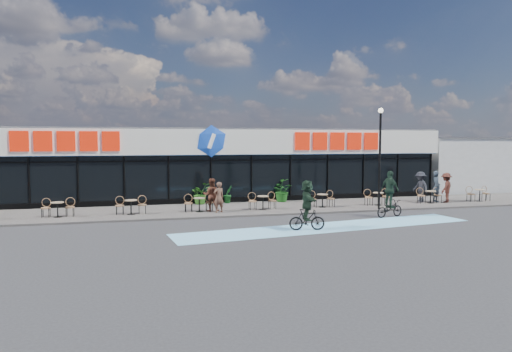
% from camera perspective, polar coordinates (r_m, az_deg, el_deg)
% --- Properties ---
extents(ground, '(120.00, 120.00, 0.00)m').
position_cam_1_polar(ground, '(20.80, -2.78, -6.15)').
color(ground, '#28282B').
rests_on(ground, ground).
extents(sidewalk, '(44.00, 5.00, 0.10)m').
position_cam_1_polar(sidewalk, '(25.16, -4.79, -4.21)').
color(sidewalk, '#5B5550').
rests_on(sidewalk, ground).
extents(bike_lane, '(14.17, 4.13, 0.01)m').
position_cam_1_polar(bike_lane, '(20.56, 9.13, -6.31)').
color(bike_lane, '#75BADE').
rests_on(bike_lane, ground).
extents(building, '(30.60, 6.57, 4.75)m').
position_cam_1_polar(building, '(30.29, -6.47, 1.59)').
color(building, black).
rests_on(building, ground).
extents(neighbour_building, '(9.20, 7.20, 4.11)m').
position_cam_1_polar(neighbour_building, '(39.59, 24.19, 1.48)').
color(neighbour_building, beige).
rests_on(neighbour_building, ground).
extents(lamp_post, '(0.28, 0.28, 5.48)m').
position_cam_1_polar(lamp_post, '(25.63, 15.23, 3.19)').
color(lamp_post, black).
rests_on(lamp_post, sidewalk).
extents(bistro_set_1, '(1.54, 0.62, 0.90)m').
position_cam_1_polar(bistro_set_1, '(24.36, -23.52, -3.64)').
color(bistro_set_1, tan).
rests_on(bistro_set_1, sidewalk).
extents(bistro_set_2, '(1.54, 0.62, 0.90)m').
position_cam_1_polar(bistro_set_2, '(24.03, -15.36, -3.54)').
color(bistro_set_2, tan).
rests_on(bistro_set_2, sidewalk).
extents(bistro_set_3, '(1.54, 0.62, 0.90)m').
position_cam_1_polar(bistro_set_3, '(24.19, -7.13, -3.36)').
color(bistro_set_3, tan).
rests_on(bistro_set_3, sidewalk).
extents(bistro_set_4, '(1.54, 0.62, 0.90)m').
position_cam_1_polar(bistro_set_4, '(24.84, 0.82, -3.12)').
color(bistro_set_4, tan).
rests_on(bistro_set_4, sidewalk).
extents(bistro_set_5, '(1.54, 0.62, 0.90)m').
position_cam_1_polar(bistro_set_5, '(25.93, 8.23, -2.85)').
color(bistro_set_5, tan).
rests_on(bistro_set_5, sidewalk).
extents(bistro_set_6, '(1.54, 0.62, 0.90)m').
position_cam_1_polar(bistro_set_6, '(27.42, 14.93, -2.56)').
color(bistro_set_6, tan).
rests_on(bistro_set_6, sidewalk).
extents(bistro_set_7, '(1.54, 0.62, 0.90)m').
position_cam_1_polar(bistro_set_7, '(29.25, 20.88, -2.28)').
color(bistro_set_7, tan).
rests_on(bistro_set_7, sidewalk).
extents(bistro_set_8, '(1.54, 0.62, 0.90)m').
position_cam_1_polar(bistro_set_8, '(31.35, 26.07, -2.01)').
color(bistro_set_8, tan).
rests_on(bistro_set_8, sidewalk).
extents(potted_plant_left, '(1.47, 1.41, 1.27)m').
position_cam_1_polar(potted_plant_left, '(27.03, -6.96, -2.16)').
color(potted_plant_left, '#2A601B').
rests_on(potted_plant_left, sidewalk).
extents(potted_plant_mid, '(0.73, 0.74, 1.05)m').
position_cam_1_polar(potted_plant_mid, '(27.37, -3.52, -2.29)').
color(potted_plant_mid, '#17511C').
rests_on(potted_plant_mid, sidewalk).
extents(potted_plant_right, '(1.43, 1.53, 1.37)m').
position_cam_1_polar(potted_plant_right, '(27.95, 3.12, -1.82)').
color(potted_plant_right, '#195117').
rests_on(potted_plant_right, sidewalk).
extents(patron_left, '(0.67, 0.55, 1.60)m').
position_cam_1_polar(patron_left, '(23.76, -4.69, -2.65)').
color(patron_left, brown).
rests_on(patron_left, sidewalk).
extents(patron_right, '(0.94, 0.79, 1.74)m').
position_cam_1_polar(patron_right, '(24.19, -5.61, -2.36)').
color(patron_right, '#4F291C').
rests_on(patron_right, sidewalk).
extents(pedestrian_a, '(0.82, 1.26, 1.83)m').
position_cam_1_polar(pedestrian_a, '(29.64, 19.87, -1.27)').
color(pedestrian_a, black).
rests_on(pedestrian_a, sidewalk).
extents(pedestrian_b, '(0.60, 0.78, 1.89)m').
position_cam_1_polar(pedestrian_b, '(29.90, 21.61, -1.21)').
color(pedestrian_b, '#27323D').
rests_on(pedestrian_b, sidewalk).
extents(pedestrian_c, '(1.33, 1.21, 1.80)m').
position_cam_1_polar(pedestrian_c, '(29.89, 22.67, -1.34)').
color(pedestrian_c, '#3E1C16').
rests_on(pedestrian_c, sidewalk).
extents(cyclist_a, '(1.58, 1.65, 2.15)m').
position_cam_1_polar(cyclist_a, '(19.55, 6.40, -3.76)').
color(cyclist_a, black).
rests_on(cyclist_a, ground).
extents(cyclist_b, '(1.75, 1.19, 2.34)m').
position_cam_1_polar(cyclist_b, '(23.75, 16.38, -2.70)').
color(cyclist_b, black).
rests_on(cyclist_b, ground).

